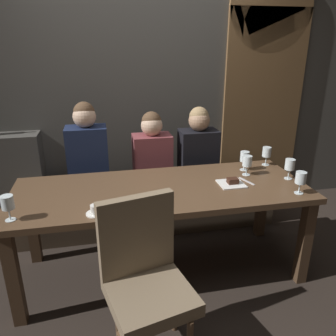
{
  "coord_description": "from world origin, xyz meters",
  "views": [
    {
      "loc": [
        -0.42,
        -2.25,
        1.76
      ],
      "look_at": [
        0.08,
        0.14,
        0.84
      ],
      "focal_mm": 35.75,
      "sensor_mm": 36.0,
      "label": 1
    }
  ],
  "objects": [
    {
      "name": "banquette_bench",
      "position": [
        0.0,
        0.7,
        0.23
      ],
      "size": [
        2.5,
        0.44,
        0.45
      ],
      "color": "#4A3C2E",
      "rests_on": "ground"
    },
    {
      "name": "ground",
      "position": [
        0.0,
        0.0,
        0.0
      ],
      "size": [
        9.0,
        9.0,
        0.0
      ],
      "primitive_type": "plane",
      "color": "black"
    },
    {
      "name": "dessert_plate",
      "position": [
        0.54,
        -0.05,
        0.75
      ],
      "size": [
        0.19,
        0.19,
        0.05
      ],
      "color": "white",
      "rests_on": "dining_table"
    },
    {
      "name": "diner_redhead",
      "position": [
        -0.55,
        0.7,
        0.85
      ],
      "size": [
        0.36,
        0.24,
        0.84
      ],
      "color": "#192342",
      "rests_on": "banquette_bench"
    },
    {
      "name": "diner_bearded",
      "position": [
        0.05,
        0.73,
        0.79
      ],
      "size": [
        0.36,
        0.24,
        0.72
      ],
      "color": "brown",
      "rests_on": "banquette_bench"
    },
    {
      "name": "fork_on_table",
      "position": [
        0.68,
        -0.02,
        0.74
      ],
      "size": [
        0.07,
        0.17,
        0.01
      ],
      "primitive_type": "cube",
      "rotation": [
        0.0,
        0.0,
        0.31
      ],
      "color": "silver",
      "rests_on": "dining_table"
    },
    {
      "name": "wine_glass_center_front",
      "position": [
        0.73,
        0.11,
        0.85
      ],
      "size": [
        0.08,
        0.08,
        0.16
      ],
      "color": "silver",
      "rests_on": "dining_table"
    },
    {
      "name": "dining_table",
      "position": [
        0.0,
        0.0,
        0.65
      ],
      "size": [
        2.2,
        0.84,
        0.74
      ],
      "color": "#493422",
      "rests_on": "ground"
    },
    {
      "name": "wine_glass_near_left",
      "position": [
        0.76,
        0.22,
        0.85
      ],
      "size": [
        0.08,
        0.08,
        0.16
      ],
      "color": "silver",
      "rests_on": "dining_table"
    },
    {
      "name": "espresso_cup",
      "position": [
        -0.49,
        -0.32,
        0.77
      ],
      "size": [
        0.12,
        0.12,
        0.06
      ],
      "color": "white",
      "rests_on": "dining_table"
    },
    {
      "name": "wine_glass_end_right",
      "position": [
        -1.0,
        -0.29,
        0.86
      ],
      "size": [
        0.08,
        0.08,
        0.16
      ],
      "color": "silver",
      "rests_on": "dining_table"
    },
    {
      "name": "back_wall_tiled",
      "position": [
        0.0,
        1.22,
        1.5
      ],
      "size": [
        6.0,
        0.12,
        3.0
      ],
      "primitive_type": "cube",
      "color": "#4C4944",
      "rests_on": "ground"
    },
    {
      "name": "chair_near_side",
      "position": [
        -0.24,
        -0.72,
        0.56
      ],
      "size": [
        0.53,
        0.53,
        0.98
      ],
      "color": "brown",
      "rests_on": "ground"
    },
    {
      "name": "arched_door",
      "position": [
        1.35,
        1.15,
        1.36
      ],
      "size": [
        0.9,
        0.05,
        2.55
      ],
      "color": "brown",
      "rests_on": "ground"
    },
    {
      "name": "diner_far_end",
      "position": [
        0.49,
        0.68,
        0.81
      ],
      "size": [
        0.36,
        0.24,
        0.76
      ],
      "color": "black",
      "rests_on": "banquette_bench"
    },
    {
      "name": "wine_glass_far_right",
      "position": [
        0.95,
        -0.3,
        0.85
      ],
      "size": [
        0.08,
        0.08,
        0.16
      ],
      "color": "silver",
      "rests_on": "dining_table"
    },
    {
      "name": "wine_glass_far_left",
      "position": [
        1.02,
        -0.03,
        0.85
      ],
      "size": [
        0.08,
        0.08,
        0.16
      ],
      "color": "silver",
      "rests_on": "dining_table"
    },
    {
      "name": "wine_glass_near_right",
      "position": [
        1.0,
        0.3,
        0.86
      ],
      "size": [
        0.08,
        0.08,
        0.16
      ],
      "color": "silver",
      "rests_on": "dining_table"
    }
  ]
}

